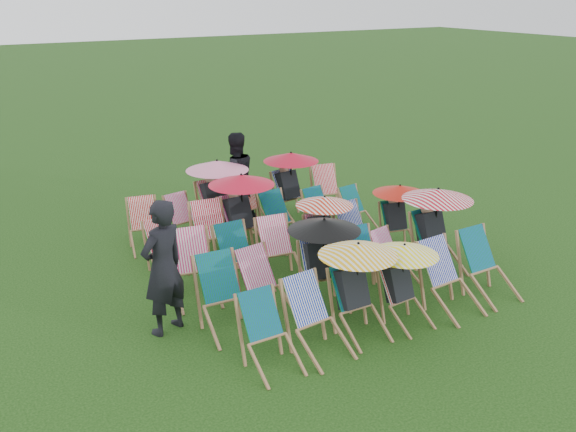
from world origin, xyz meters
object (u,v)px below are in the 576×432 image
deckchair_29 (329,191)px  person_rear (235,177)px  person_left (163,267)px  deckchair_5 (489,266)px  deckchair_0 (270,335)px

deckchair_29 → person_rear: (-1.92, 0.59, 0.44)m
person_left → person_rear: (2.85, 3.58, -0.05)m
deckchair_5 → deckchair_0: bearing=178.7°
deckchair_29 → deckchair_0: bearing=-119.7°
deckchair_5 → person_left: (-4.70, 1.53, 0.46)m
deckchair_0 → deckchair_29: bearing=47.7°
deckchair_0 → person_rear: bearing=67.1°
deckchair_0 → deckchair_29: (3.97, 4.54, 0.02)m
deckchair_29 → person_left: person_left is taller
deckchair_0 → person_rear: (2.04, 5.13, 0.46)m
deckchair_5 → person_left: person_left is taller
deckchair_0 → person_left: 1.82m
deckchair_29 → person_left: (-4.78, -3.00, 0.49)m
deckchair_29 → person_rear: size_ratio=0.53×
deckchair_29 → person_rear: 2.06m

